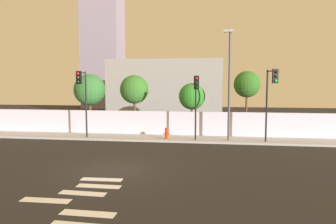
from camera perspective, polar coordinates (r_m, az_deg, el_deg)
The scene contains 15 objects.
ground_plane at distance 15.30m, azimuth -10.01°, elevation -10.35°, with size 80.00×80.00×0.00m, color black.
sidewalk at distance 23.02m, azimuth -3.65°, elevation -4.77°, with size 36.00×2.40×0.15m, color #AAAAAA.
perimeter_wall at distance 24.12m, azimuth -3.04°, elevation -1.96°, with size 36.00×0.18×1.80m, color silver.
crosswalk_marking at distance 11.99m, azimuth -15.20°, elevation -14.92°, with size 3.81×4.75×0.01m.
traffic_light_left at distance 22.91m, azimuth -15.45°, elevation 3.94°, with size 0.35×1.23×4.79m.
traffic_light_center at distance 20.97m, azimuth 5.17°, elevation 3.37°, with size 0.36×1.35×4.44m.
traffic_light_right at distance 21.24m, azimuth 18.39°, elevation 3.89°, with size 0.52×1.44×4.84m.
street_lamp_curbside at distance 21.54m, azimuth 11.17°, elevation 6.14°, with size 0.62×1.85×7.37m.
fire_hydrant at distance 22.09m, azimuth -0.25°, elevation -3.83°, with size 0.44×0.26×0.83m.
roadside_tree_leftmost at distance 26.24m, azimuth -14.18°, elevation 3.93°, with size 2.55×2.55×4.84m.
roadside_tree_midleft at distance 25.06m, azimuth -6.20°, elevation 4.10°, with size 2.29×2.29×4.75m.
roadside_tree_midright at distance 24.35m, azimuth 4.40°, elevation 2.84°, with size 2.06×2.06×4.11m.
roadside_tree_rightmost at distance 24.42m, azimuth 14.27°, elevation 4.90°, with size 2.00×2.00×5.02m.
low_building_distant at distance 37.89m, azimuth -0.33°, elevation 4.29°, with size 13.33×6.00×6.83m, color #999999.
tower_on_skyline at distance 53.30m, azimuth -11.88°, elevation 14.76°, with size 6.04×5.00×25.85m, color gray.
Camera 1 is at (4.63, -13.98, 4.12)m, focal length 33.24 mm.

